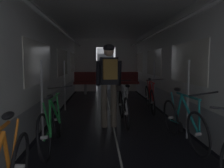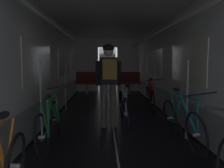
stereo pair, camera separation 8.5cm
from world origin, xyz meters
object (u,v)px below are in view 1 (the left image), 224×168
at_px(bicycle_red, 150,98).
at_px(person_cyclist_aisle, 109,76).
at_px(bicycle_green, 52,124).
at_px(bench_seat_far_left, 85,81).
at_px(bench_seat_far_right, 127,81).
at_px(bicycle_silver_in_aisle, 124,107).
at_px(bicycle_teal, 183,122).

bearing_deg(bicycle_red, person_cyclist_aisle, -127.73).
height_order(bicycle_green, bicycle_red, bicycle_green).
distance_m(bench_seat_far_left, bench_seat_far_right, 1.80).
distance_m(bicycle_green, bicycle_silver_in_aisle, 1.91).
xyz_separation_m(bench_seat_far_right, bicycle_red, (0.21, -3.63, -0.18)).
bearing_deg(bicycle_teal, bicycle_red, 89.42).
bearing_deg(bench_seat_far_right, bicycle_teal, -88.37).
xyz_separation_m(bench_seat_far_right, bicycle_teal, (0.18, -6.28, -0.19)).
relative_size(bicycle_green, bicycle_teal, 1.00).
bearing_deg(bicycle_green, person_cyclist_aisle, 50.22).
relative_size(bicycle_green, bicycle_red, 1.00).
relative_size(bicycle_green, person_cyclist_aisle, 0.98).
bearing_deg(bench_seat_far_right, bench_seat_far_left, 180.00).
bearing_deg(bicycle_red, bicycle_green, -128.62).
bearing_deg(person_cyclist_aisle, bicycle_teal, -43.45).
xyz_separation_m(bicycle_teal, bicycle_silver_in_aisle, (-0.83, 1.37, 0.00)).
xyz_separation_m(bicycle_green, bicycle_silver_in_aisle, (1.29, 1.41, 0.00)).
height_order(person_cyclist_aisle, bicycle_silver_in_aisle, person_cyclist_aisle).
distance_m(bench_seat_far_right, person_cyclist_aisle, 5.29).
relative_size(bicycle_teal, person_cyclist_aisle, 0.98).
xyz_separation_m(bicycle_red, bicycle_silver_in_aisle, (-0.86, -1.28, 0.00)).
xyz_separation_m(bicycle_green, person_cyclist_aisle, (0.95, 1.15, 0.69)).
relative_size(bench_seat_far_right, bicycle_silver_in_aisle, 0.58).
bearing_deg(bicycle_teal, bicycle_silver_in_aisle, 121.19).
height_order(bicycle_green, person_cyclist_aisle, person_cyclist_aisle).
bearing_deg(bicycle_red, bench_seat_far_right, 93.25).
xyz_separation_m(bench_seat_far_left, person_cyclist_aisle, (0.81, -5.17, 0.50)).
relative_size(bench_seat_far_right, bicycle_green, 0.58).
xyz_separation_m(bench_seat_far_left, bicycle_red, (2.01, -3.63, -0.18)).
xyz_separation_m(bench_seat_far_left, bicycle_green, (-0.14, -6.32, -0.19)).
bearing_deg(bicycle_green, bench_seat_far_left, 88.71).
bearing_deg(bench_seat_far_left, bicycle_teal, -72.50).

